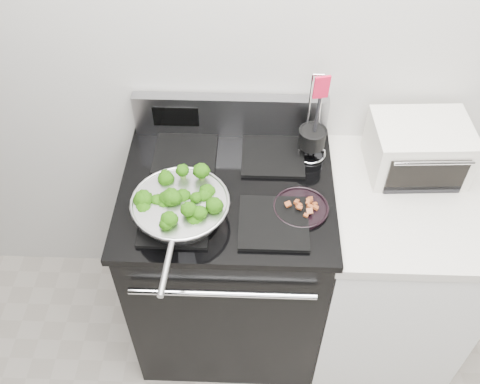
{
  "coord_description": "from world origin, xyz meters",
  "views": [
    {
      "loc": [
        -0.2,
        0.06,
        2.38
      ],
      "look_at": [
        -0.25,
        1.36,
        0.98
      ],
      "focal_mm": 40.0,
      "sensor_mm": 36.0,
      "label": 1
    }
  ],
  "objects_px": {
    "skillet": "(181,208)",
    "toaster_oven": "(418,148)",
    "gas_range": "(229,260)",
    "bacon_plate": "(301,206)",
    "utensil_holder": "(312,142)"
  },
  "relations": [
    {
      "from": "bacon_plate",
      "to": "utensil_holder",
      "type": "relative_size",
      "value": 0.53
    },
    {
      "from": "utensil_holder",
      "to": "gas_range",
      "type": "bearing_deg",
      "value": -162.65
    },
    {
      "from": "toaster_oven",
      "to": "bacon_plate",
      "type": "bearing_deg",
      "value": -153.31
    },
    {
      "from": "bacon_plate",
      "to": "toaster_oven",
      "type": "relative_size",
      "value": 0.54
    },
    {
      "from": "bacon_plate",
      "to": "utensil_holder",
      "type": "height_order",
      "value": "utensil_holder"
    },
    {
      "from": "gas_range",
      "to": "toaster_oven",
      "type": "height_order",
      "value": "gas_range"
    },
    {
      "from": "gas_range",
      "to": "toaster_oven",
      "type": "xyz_separation_m",
      "value": [
        0.71,
        0.15,
        0.53
      ]
    },
    {
      "from": "utensil_holder",
      "to": "toaster_oven",
      "type": "height_order",
      "value": "utensil_holder"
    },
    {
      "from": "bacon_plate",
      "to": "utensil_holder",
      "type": "xyz_separation_m",
      "value": [
        0.05,
        0.28,
        0.05
      ]
    },
    {
      "from": "gas_range",
      "to": "bacon_plate",
      "type": "bearing_deg",
      "value": -20.74
    },
    {
      "from": "gas_range",
      "to": "bacon_plate",
      "type": "relative_size",
      "value": 5.72
    },
    {
      "from": "skillet",
      "to": "toaster_oven",
      "type": "bearing_deg",
      "value": 22.52
    },
    {
      "from": "skillet",
      "to": "bacon_plate",
      "type": "distance_m",
      "value": 0.42
    },
    {
      "from": "toaster_oven",
      "to": "gas_range",
      "type": "bearing_deg",
      "value": -170.89
    },
    {
      "from": "utensil_holder",
      "to": "skillet",
      "type": "bearing_deg",
      "value": -156.64
    }
  ]
}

